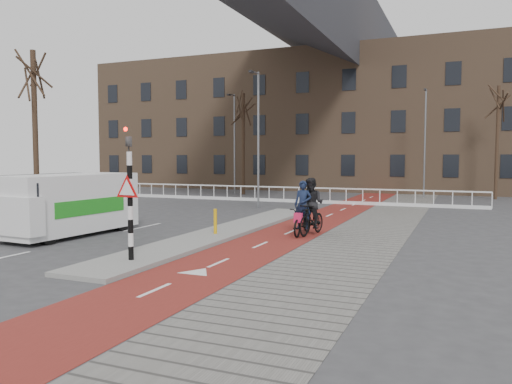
% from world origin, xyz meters
% --- Properties ---
extents(ground, '(120.00, 120.00, 0.00)m').
position_xyz_m(ground, '(0.00, 0.00, 0.00)').
color(ground, '#38383A').
rests_on(ground, ground).
extents(bike_lane, '(2.50, 60.00, 0.01)m').
position_xyz_m(bike_lane, '(1.50, 10.00, 0.01)').
color(bike_lane, maroon).
rests_on(bike_lane, ground).
extents(sidewalk, '(3.00, 60.00, 0.01)m').
position_xyz_m(sidewalk, '(4.30, 10.00, 0.01)').
color(sidewalk, slate).
rests_on(sidewalk, ground).
extents(curb_island, '(1.80, 16.00, 0.12)m').
position_xyz_m(curb_island, '(-0.70, 4.00, 0.06)').
color(curb_island, gray).
rests_on(curb_island, ground).
extents(traffic_signal, '(0.80, 0.80, 3.68)m').
position_xyz_m(traffic_signal, '(-0.60, -2.02, 1.99)').
color(traffic_signal, black).
rests_on(traffic_signal, curb_island).
extents(bollard, '(0.12, 0.12, 0.89)m').
position_xyz_m(bollard, '(-0.61, 2.91, 0.56)').
color(bollard, '#DDA40C').
rests_on(bollard, curb_island).
extents(cyclist_near, '(0.68, 1.93, 2.00)m').
position_xyz_m(cyclist_near, '(2.18, 4.43, 0.68)').
color(cyclist_near, black).
rests_on(cyclist_near, bike_lane).
extents(cyclist_far, '(1.00, 2.03, 2.09)m').
position_xyz_m(cyclist_far, '(2.45, 4.65, 0.87)').
color(cyclist_far, black).
rests_on(cyclist_far, bike_lane).
extents(van, '(2.38, 5.30, 2.23)m').
position_xyz_m(van, '(-5.72, 1.21, 1.17)').
color(van, silver).
rests_on(van, ground).
extents(railing, '(28.00, 0.10, 0.99)m').
position_xyz_m(railing, '(-5.00, 17.00, 0.31)').
color(railing, silver).
rests_on(railing, ground).
extents(townhouse_row, '(46.00, 10.00, 15.90)m').
position_xyz_m(townhouse_row, '(-3.00, 32.00, 7.81)').
color(townhouse_row, '#7F6047').
rests_on(townhouse_row, ground).
extents(tree_left, '(0.27, 0.27, 8.19)m').
position_xyz_m(tree_left, '(-12.48, 6.18, 4.09)').
color(tree_left, black).
rests_on(tree_left, ground).
extents(tree_mid, '(0.27, 0.27, 7.71)m').
position_xyz_m(tree_mid, '(-8.10, 22.10, 3.85)').
color(tree_mid, black).
rests_on(tree_mid, ground).
extents(tree_right, '(0.21, 0.21, 7.63)m').
position_xyz_m(tree_right, '(9.56, 24.55, 3.82)').
color(tree_right, black).
rests_on(tree_right, ground).
extents(streetlight_near, '(0.12, 0.12, 7.55)m').
position_xyz_m(streetlight_near, '(-3.07, 12.91, 3.78)').
color(streetlight_near, slate).
rests_on(streetlight_near, ground).
extents(streetlight_left, '(0.12, 0.12, 7.65)m').
position_xyz_m(streetlight_left, '(-8.82, 22.05, 3.83)').
color(streetlight_left, slate).
rests_on(streetlight_left, ground).
extents(streetlight_right, '(0.12, 0.12, 7.59)m').
position_xyz_m(streetlight_right, '(4.96, 24.14, 3.79)').
color(streetlight_right, slate).
rests_on(streetlight_right, ground).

